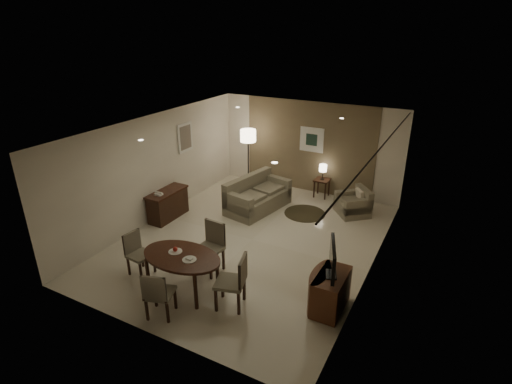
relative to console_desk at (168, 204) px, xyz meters
The scene contains 31 objects.
room_shell 2.70m from the console_desk, ahead, with size 5.50×7.00×2.70m.
taupe_accent 4.39m from the console_desk, 54.45° to the left, with size 3.96×0.03×2.70m, color brown.
curtain_wall 5.26m from the console_desk, ahead, with size 0.08×6.70×2.58m, color beige, non-canonical shape.
curtain_rod 5.64m from the console_desk, ahead, with size 0.03×0.03×6.80m, color black.
art_back_frame 4.49m from the console_desk, 53.18° to the left, with size 0.72×0.03×0.72m, color silver.
art_back_canvas 4.48m from the console_desk, 53.06° to the left, with size 0.34×0.01×0.34m, color #1C3227.
art_left_frame 1.92m from the console_desk, 100.85° to the left, with size 0.03×0.60×0.80m, color silver.
art_left_canvas 1.91m from the console_desk, 100.16° to the left, with size 0.01×0.46×0.64m, color gray.
downlight_nl 3.12m from the console_desk, 58.80° to the right, with size 0.10×0.10×0.01m, color white.
downlight_nr 4.87m from the console_desk, 24.83° to the right, with size 0.10×0.10×0.01m, color white.
downlight_fl 3.12m from the console_desk, 58.80° to the left, with size 0.10×0.10×0.01m, color white.
downlight_fr 4.87m from the console_desk, 24.83° to the left, with size 0.10×0.10×0.01m, color white.
console_desk is the anchor object (origin of this frame).
telephone 0.52m from the console_desk, 90.00° to the right, with size 0.20×0.14×0.09m, color white, non-canonical shape.
tv_cabinet 5.11m from the console_desk, 17.05° to the right, with size 0.48×0.90×0.70m, color brown, non-canonical shape.
flat_tv 5.14m from the console_desk, 17.12° to the right, with size 0.06×0.88×0.60m, color black, non-canonical shape.
dining_table 3.20m from the console_desk, 45.48° to the right, with size 1.60×1.00×0.75m, color #402214, non-canonical shape.
chair_near 3.84m from the console_desk, 52.33° to the right, with size 0.45×0.45×0.93m, color gray, non-canonical shape.
chair_far 2.79m from the console_desk, 33.45° to the right, with size 0.50×0.50×1.04m, color gray, non-canonical shape.
chair_left 2.54m from the console_desk, 62.68° to the right, with size 0.43×0.43×0.89m, color gray, non-canonical shape.
chair_right 3.99m from the console_desk, 34.66° to the right, with size 0.50×0.50×1.03m, color gray, non-canonical shape.
plate_a 3.06m from the console_desk, 47.23° to the right, with size 0.26×0.26×0.02m, color white.
plate_b 3.41m from the console_desk, 43.42° to the right, with size 0.26×0.26×0.02m, color white.
fruit_apple 3.07m from the console_desk, 47.23° to the right, with size 0.09×0.09×0.09m, color red.
napkin 3.41m from the console_desk, 43.42° to the right, with size 0.12×0.08×0.03m, color white.
round_rug 3.63m from the console_desk, 31.81° to the left, with size 1.10×1.10×0.01m, color #3A3420.
sofa 2.41m from the console_desk, 40.94° to the left, with size 0.94×1.88×0.88m, color gray, non-canonical shape.
armchair 4.87m from the console_desk, 30.52° to the left, with size 0.80×0.76×0.71m, color gray, non-canonical shape.
side_table 4.44m from the console_desk, 46.22° to the left, with size 0.42×0.42×0.54m, color black, non-canonical shape.
table_lamp 4.46m from the console_desk, 46.22° to the left, with size 0.22×0.22×0.50m, color #FFEAC1, non-canonical shape.
floor_lamp 2.96m from the console_desk, 73.09° to the left, with size 0.46×0.46×1.84m, color #FFE5B7, non-canonical shape.
Camera 1 is at (3.95, -7.23, 4.72)m, focal length 28.00 mm.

